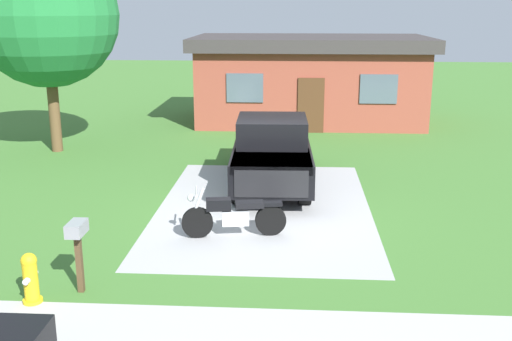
{
  "coord_description": "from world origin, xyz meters",
  "views": [
    {
      "loc": [
        0.69,
        -14.0,
        4.75
      ],
      "look_at": [
        -0.2,
        0.1,
        0.9
      ],
      "focal_mm": 42.75,
      "sensor_mm": 36.0,
      "label": 1
    }
  ],
  "objects_px": {
    "fire_hydrant": "(31,278)",
    "shade_tree": "(46,15)",
    "mailbox": "(77,238)",
    "neighbor_house": "(310,78)",
    "pickup_truck": "(272,149)",
    "motorcycle": "(233,215)"
  },
  "relations": [
    {
      "from": "pickup_truck",
      "to": "shade_tree",
      "type": "bearing_deg",
      "value": 155.7
    },
    {
      "from": "neighbor_house",
      "to": "motorcycle",
      "type": "bearing_deg",
      "value": -97.87
    },
    {
      "from": "fire_hydrant",
      "to": "shade_tree",
      "type": "relative_size",
      "value": 0.13
    },
    {
      "from": "fire_hydrant",
      "to": "shade_tree",
      "type": "height_order",
      "value": "shade_tree"
    },
    {
      "from": "motorcycle",
      "to": "pickup_truck",
      "type": "xyz_separation_m",
      "value": [
        0.66,
        4.1,
        0.48
      ]
    },
    {
      "from": "shade_tree",
      "to": "neighbor_house",
      "type": "bearing_deg",
      "value": 35.54
    },
    {
      "from": "pickup_truck",
      "to": "motorcycle",
      "type": "bearing_deg",
      "value": -99.08
    },
    {
      "from": "motorcycle",
      "to": "shade_tree",
      "type": "height_order",
      "value": "shade_tree"
    },
    {
      "from": "pickup_truck",
      "to": "shade_tree",
      "type": "xyz_separation_m",
      "value": [
        -7.35,
        3.32,
        3.48
      ]
    },
    {
      "from": "pickup_truck",
      "to": "fire_hydrant",
      "type": "relative_size",
      "value": 6.54
    },
    {
      "from": "fire_hydrant",
      "to": "mailbox",
      "type": "bearing_deg",
      "value": 33.19
    },
    {
      "from": "motorcycle",
      "to": "mailbox",
      "type": "height_order",
      "value": "mailbox"
    },
    {
      "from": "mailbox",
      "to": "neighbor_house",
      "type": "relative_size",
      "value": 0.13
    },
    {
      "from": "shade_tree",
      "to": "neighbor_house",
      "type": "relative_size",
      "value": 0.7
    },
    {
      "from": "mailbox",
      "to": "neighbor_house",
      "type": "xyz_separation_m",
      "value": [
        4.22,
        16.28,
        0.81
      ]
    },
    {
      "from": "motorcycle",
      "to": "shade_tree",
      "type": "relative_size",
      "value": 0.33
    },
    {
      "from": "fire_hydrant",
      "to": "neighbor_house",
      "type": "xyz_separation_m",
      "value": [
        4.89,
        16.72,
        1.36
      ]
    },
    {
      "from": "fire_hydrant",
      "to": "neighbor_house",
      "type": "height_order",
      "value": "neighbor_house"
    },
    {
      "from": "pickup_truck",
      "to": "fire_hydrant",
      "type": "height_order",
      "value": "pickup_truck"
    },
    {
      "from": "pickup_truck",
      "to": "neighbor_house",
      "type": "height_order",
      "value": "neighbor_house"
    },
    {
      "from": "fire_hydrant",
      "to": "motorcycle",
      "type": "bearing_deg",
      "value": 46.51
    },
    {
      "from": "fire_hydrant",
      "to": "shade_tree",
      "type": "distance_m",
      "value": 11.91
    }
  ]
}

